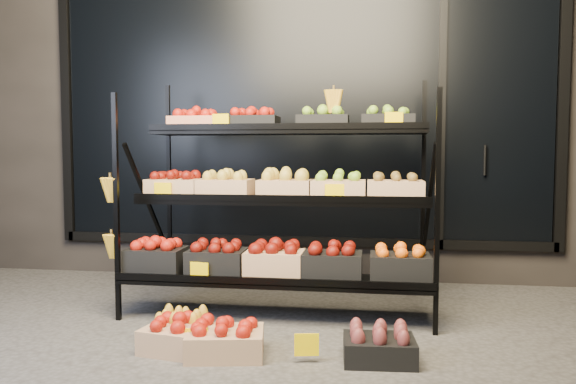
% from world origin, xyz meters
% --- Properties ---
extents(ground, '(24.00, 24.00, 0.00)m').
position_xyz_m(ground, '(0.00, 0.00, 0.00)').
color(ground, '#514F4C').
rests_on(ground, ground).
extents(building, '(6.00, 2.08, 3.50)m').
position_xyz_m(building, '(0.00, 2.59, 1.75)').
color(building, '#2D2826').
rests_on(building, ground).
extents(display_rack, '(2.18, 1.02, 1.69)m').
position_xyz_m(display_rack, '(-0.01, 0.60, 0.79)').
color(display_rack, black).
rests_on(display_rack, ground).
extents(tag_floor_a, '(0.13, 0.01, 0.12)m').
position_xyz_m(tag_floor_a, '(-0.31, -0.40, 0.06)').
color(tag_floor_a, '#FFD200').
rests_on(tag_floor_a, ground).
extents(tag_floor_b, '(0.13, 0.01, 0.12)m').
position_xyz_m(tag_floor_b, '(0.30, -0.40, 0.06)').
color(tag_floor_b, '#FFD200').
rests_on(tag_floor_b, ground).
extents(floor_crate_left, '(0.45, 0.37, 0.20)m').
position_xyz_m(floor_crate_left, '(-0.41, -0.33, 0.10)').
color(floor_crate_left, tan).
rests_on(floor_crate_left, ground).
extents(floor_crate_midleft, '(0.38, 0.31, 0.18)m').
position_xyz_m(floor_crate_midleft, '(-0.46, -0.18, 0.08)').
color(floor_crate_midleft, black).
rests_on(floor_crate_midleft, ground).
extents(floor_crate_midright, '(0.46, 0.37, 0.21)m').
position_xyz_m(floor_crate_midright, '(-0.15, -0.36, 0.10)').
color(floor_crate_midright, tan).
rests_on(floor_crate_midright, ground).
extents(floor_crate_right, '(0.39, 0.30, 0.19)m').
position_xyz_m(floor_crate_right, '(0.68, -0.32, 0.09)').
color(floor_crate_right, black).
rests_on(floor_crate_right, ground).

